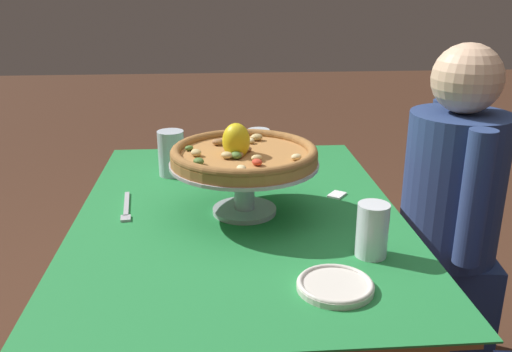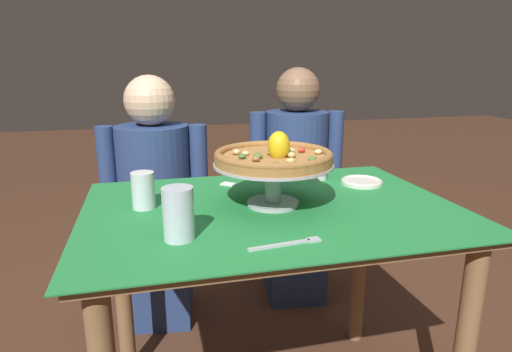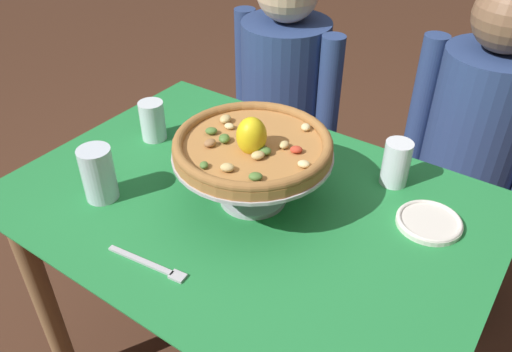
{
  "view_description": "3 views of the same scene",
  "coord_description": "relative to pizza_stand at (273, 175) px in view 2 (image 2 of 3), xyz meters",
  "views": [
    {
      "loc": [
        1.28,
        -0.06,
        1.31
      ],
      "look_at": [
        0.04,
        0.04,
        0.87
      ],
      "focal_mm": 38.69,
      "sensor_mm": 36.0,
      "label": 1
    },
    {
      "loc": [
        -0.35,
        -1.21,
        1.19
      ],
      "look_at": [
        -0.05,
        -0.01,
        0.86
      ],
      "focal_mm": 30.49,
      "sensor_mm": 36.0,
      "label": 2
    },
    {
      "loc": [
        0.56,
        -0.76,
        1.52
      ],
      "look_at": [
        -0.01,
        0.05,
        0.8
      ],
      "focal_mm": 35.73,
      "sensor_mm": 36.0,
      "label": 3
    }
  ],
  "objects": [
    {
      "name": "dining_table",
      "position": [
        -0.01,
        -0.01,
        -0.23
      ],
      "size": [
        1.13,
        0.8,
        0.76
      ],
      "color": "olive",
      "rests_on": "ground"
    },
    {
      "name": "pizza_stand",
      "position": [
        0.0,
        0.0,
        0.0
      ],
      "size": [
        0.36,
        0.36,
        0.13
      ],
      "color": "#B7B7C1",
      "rests_on": "dining_table"
    },
    {
      "name": "pizza",
      "position": [
        0.0,
        -0.0,
        0.06
      ],
      "size": [
        0.36,
        0.36,
        0.1
      ],
      "color": "#AD753D",
      "rests_on": "pizza_stand"
    },
    {
      "name": "water_glass_side_left",
      "position": [
        -0.39,
        0.07,
        -0.05
      ],
      "size": [
        0.07,
        0.07,
        0.11
      ],
      "color": "silver",
      "rests_on": "dining_table"
    },
    {
      "name": "water_glass_front_left",
      "position": [
        -0.3,
        -0.2,
        -0.04
      ],
      "size": [
        0.08,
        0.08,
        0.13
      ],
      "color": "silver",
      "rests_on": "dining_table"
    },
    {
      "name": "water_glass_back_right",
      "position": [
        0.25,
        0.25,
        -0.04
      ],
      "size": [
        0.07,
        0.07,
        0.12
      ],
      "color": "white",
      "rests_on": "dining_table"
    },
    {
      "name": "side_plate",
      "position": [
        0.38,
        0.15,
        -0.09
      ],
      "size": [
        0.15,
        0.15,
        0.02
      ],
      "color": "silver",
      "rests_on": "dining_table"
    },
    {
      "name": "dinner_fork",
      "position": [
        -0.04,
        -0.3,
        -0.09
      ],
      "size": [
        0.19,
        0.04,
        0.01
      ],
      "color": "#B7B7C1",
      "rests_on": "dining_table"
    },
    {
      "name": "sugar_packet",
      "position": [
        -0.09,
        0.26,
        -0.09
      ],
      "size": [
        0.06,
        0.06,
        0.0
      ],
      "primitive_type": "cube",
      "rotation": [
        0.0,
        0.0,
        2.49
      ],
      "color": "white",
      "rests_on": "dining_table"
    },
    {
      "name": "diner_left",
      "position": [
        -0.35,
        0.7,
        -0.32
      ],
      "size": [
        0.47,
        0.36,
        1.14
      ],
      "color": "navy",
      "rests_on": "ground"
    },
    {
      "name": "diner_right",
      "position": [
        0.33,
        0.75,
        -0.31
      ],
      "size": [
        0.46,
        0.35,
        1.16
      ],
      "color": "navy",
      "rests_on": "ground"
    }
  ]
}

